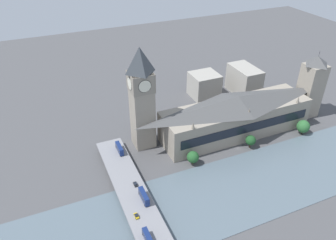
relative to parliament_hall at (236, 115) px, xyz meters
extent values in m
plane|color=#4C4C4F|center=(-17.25, 8.00, -14.88)|extent=(600.00, 600.00, 0.00)
cube|color=slate|center=(-49.85, 8.00, -14.73)|extent=(53.20, 360.00, 0.30)
cube|color=gray|center=(0.05, 0.00, -3.54)|extent=(28.61, 108.44, 22.69)
cube|color=black|center=(-14.40, 0.00, -2.40)|extent=(0.40, 99.77, 6.81)
pyramid|color=#4C4C4C|center=(0.05, 0.00, 11.45)|extent=(28.03, 106.27, 7.29)
cone|color=gray|center=(-13.25, -41.21, 10.31)|extent=(2.20, 2.20, 5.00)
cone|color=gray|center=(-13.25, 0.00, 10.31)|extent=(2.20, 2.20, 5.00)
cone|color=gray|center=(-13.25, 41.21, 10.31)|extent=(2.20, 2.20, 5.00)
cube|color=gray|center=(13.00, 64.99, 12.07)|extent=(13.55, 13.55, 53.90)
cube|color=gray|center=(13.00, 64.99, 32.92)|extent=(14.36, 14.36, 12.19)
cylinder|color=black|center=(6.05, 64.99, 32.92)|extent=(0.50, 8.36, 8.36)
cylinder|color=silver|center=(5.91, 64.99, 32.92)|extent=(0.62, 7.74, 7.74)
cylinder|color=black|center=(19.95, 64.99, 32.92)|extent=(0.50, 8.36, 8.36)
cylinder|color=silver|center=(20.09, 64.99, 32.92)|extent=(0.62, 7.74, 7.74)
cylinder|color=black|center=(13.00, 58.05, 32.92)|extent=(8.36, 0.50, 8.36)
cylinder|color=silver|center=(13.00, 57.91, 32.92)|extent=(7.74, 0.62, 7.74)
cylinder|color=black|center=(13.00, 71.94, 32.92)|extent=(8.36, 0.50, 8.36)
cylinder|color=silver|center=(13.00, 72.08, 32.92)|extent=(7.74, 0.62, 7.74)
pyramid|color=#383D42|center=(13.00, 64.99, 47.12)|extent=(13.82, 13.82, 16.22)
cube|color=gray|center=(0.05, -65.45, 6.07)|extent=(14.46, 14.46, 41.90)
pyramid|color=#4C4C4C|center=(0.05, -65.45, 30.28)|extent=(14.46, 14.46, 6.51)
cylinder|color=#333338|center=(0.05, -65.45, 35.53)|extent=(0.30, 0.30, 4.00)
cube|color=slate|center=(-49.85, 88.10, -12.92)|extent=(3.00, 14.17, 3.93)
cube|color=slate|center=(-1.41, 88.10, -12.92)|extent=(3.00, 14.17, 3.93)
cube|color=gray|center=(-49.85, 88.10, -10.35)|extent=(138.40, 16.66, 1.20)
cube|color=navy|center=(4.71, 84.31, -8.31)|extent=(11.14, 2.55, 1.99)
cube|color=black|center=(4.71, 84.31, -7.92)|extent=(10.03, 2.61, 0.87)
cube|color=navy|center=(4.71, 84.31, -6.16)|extent=(10.92, 2.55, 2.33)
cube|color=black|center=(4.71, 84.31, -6.04)|extent=(10.03, 2.61, 1.12)
cube|color=navy|center=(4.71, 84.31, -4.91)|extent=(10.81, 2.42, 0.16)
cylinder|color=black|center=(9.39, 83.15, -9.20)|extent=(1.11, 0.28, 1.11)
cylinder|color=black|center=(9.39, 85.48, -9.20)|extent=(1.11, 0.28, 1.11)
cylinder|color=black|center=(0.14, 83.15, -9.20)|extent=(1.11, 0.28, 1.11)
cylinder|color=black|center=(0.14, 85.48, -9.20)|extent=(1.11, 0.28, 1.11)
cube|color=navy|center=(-40.98, 84.11, -8.27)|extent=(11.32, 2.60, 2.05)
cube|color=black|center=(-40.98, 84.11, -7.86)|extent=(10.19, 2.66, 0.90)
cube|color=navy|center=(-40.98, 84.11, -6.04)|extent=(11.09, 2.60, 2.41)
cube|color=black|center=(-40.98, 84.11, -5.92)|extent=(10.19, 2.66, 1.16)
cube|color=navy|center=(-40.98, 84.11, -4.75)|extent=(10.98, 2.47, 0.16)
cylinder|color=black|center=(-36.23, 82.92, -9.18)|extent=(1.14, 0.28, 1.14)
cylinder|color=black|center=(-36.23, 85.30, -9.18)|extent=(1.14, 0.28, 1.14)
cylinder|color=black|center=(-45.62, 82.92, -9.18)|extent=(1.14, 0.28, 1.14)
cylinder|color=black|center=(-45.62, 85.30, -9.18)|extent=(1.14, 0.28, 1.14)
cube|color=navy|center=(-66.90, 91.29, -8.42)|extent=(11.11, 2.52, 1.85)
cube|color=black|center=(-66.90, 91.29, -8.05)|extent=(10.00, 2.58, 0.81)
cube|color=navy|center=(-66.90, 91.29, -6.41)|extent=(10.89, 2.52, 2.17)
cube|color=black|center=(-66.90, 91.29, -6.31)|extent=(10.00, 2.58, 1.04)
cube|color=navy|center=(-66.90, 91.29, -5.25)|extent=(10.77, 2.39, 0.16)
cylinder|color=black|center=(-62.15, 90.14, -9.25)|extent=(1.01, 0.28, 1.01)
cylinder|color=black|center=(-62.15, 92.44, -9.25)|extent=(1.01, 0.28, 1.01)
cube|color=gold|center=(-50.32, 91.62, -9.18)|extent=(3.91, 1.83, 0.65)
cube|color=black|center=(-50.44, 91.62, -8.56)|extent=(2.03, 1.64, 0.58)
cylinder|color=black|center=(-48.85, 90.79, -9.41)|extent=(0.68, 0.22, 0.68)
cylinder|color=black|center=(-48.85, 92.44, -9.41)|extent=(0.68, 0.22, 0.68)
cylinder|color=black|center=(-51.80, 90.79, -9.41)|extent=(0.68, 0.22, 0.68)
cylinder|color=black|center=(-51.80, 92.44, -9.41)|extent=(0.68, 0.22, 0.68)
cube|color=black|center=(-28.39, 84.74, -9.24)|extent=(3.93, 1.87, 0.57)
cube|color=black|center=(-28.51, 84.74, -8.67)|extent=(2.04, 1.69, 0.58)
cylinder|color=black|center=(-26.86, 83.89, -9.45)|extent=(0.61, 0.22, 0.61)
cylinder|color=black|center=(-26.86, 85.58, -9.45)|extent=(0.61, 0.22, 0.61)
cylinder|color=black|center=(-29.93, 83.89, -9.45)|extent=(0.61, 0.22, 0.61)
cylinder|color=black|center=(-29.93, 85.58, -9.45)|extent=(0.61, 0.22, 0.61)
cube|color=#A39E93|center=(58.42, -6.72, -4.60)|extent=(21.75, 22.79, 20.56)
cube|color=#A39E93|center=(50.08, -41.39, -2.99)|extent=(31.05, 18.00, 23.77)
cylinder|color=brown|center=(-20.59, -44.34, -13.76)|extent=(0.70, 0.70, 2.25)
sphere|color=#2D6633|center=(-20.59, -44.34, -8.71)|extent=(9.22, 9.22, 9.22)
cylinder|color=brown|center=(-19.72, 0.31, -13.21)|extent=(0.70, 0.70, 3.34)
sphere|color=#1E4C23|center=(-19.72, 0.31, -8.59)|extent=(6.93, 6.93, 6.93)
cylinder|color=brown|center=(-19.82, 43.85, -13.57)|extent=(0.70, 0.70, 2.61)
sphere|color=#235628|center=(-19.82, 43.85, -8.99)|extent=(7.70, 7.70, 7.70)
camera|label=1|loc=(-160.93, 121.85, 121.59)|focal=35.00mm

